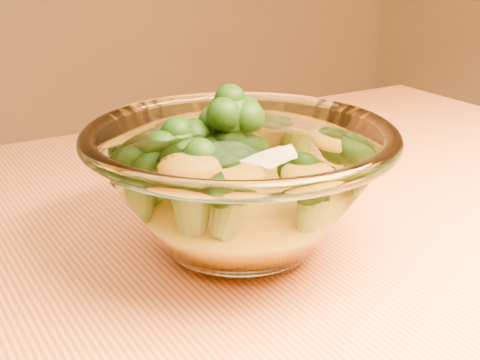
# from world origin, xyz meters

# --- Properties ---
(glass_bowl) EXTENTS (0.23, 0.23, 0.10)m
(glass_bowl) POSITION_xyz_m (0.09, 0.03, 0.80)
(glass_bowl) COLOR white
(glass_bowl) RESTS_ON table
(cheese_sauce) EXTENTS (0.13, 0.13, 0.04)m
(cheese_sauce) POSITION_xyz_m (0.09, 0.03, 0.78)
(cheese_sauce) COLOR orange
(cheese_sauce) RESTS_ON glass_bowl
(broccoli_heap) EXTENTS (0.16, 0.15, 0.09)m
(broccoli_heap) POSITION_xyz_m (0.07, 0.04, 0.82)
(broccoli_heap) COLOR black
(broccoli_heap) RESTS_ON cheese_sauce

